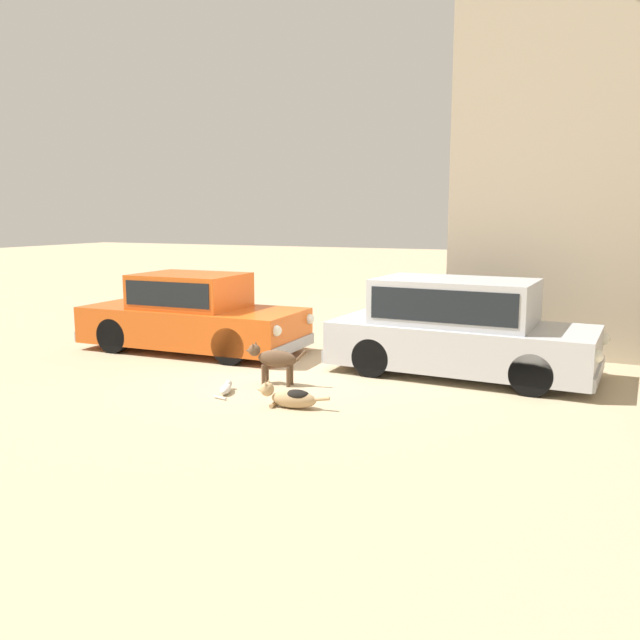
% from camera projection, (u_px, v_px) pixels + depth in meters
% --- Properties ---
extents(ground_plane, '(80.00, 80.00, 0.00)m').
position_uv_depth(ground_plane, '(294.00, 373.00, 10.92)').
color(ground_plane, tan).
extents(parked_sedan_nearest, '(4.47, 1.81, 1.50)m').
position_uv_depth(parked_sedan_nearest, '(192.00, 313.00, 12.65)').
color(parked_sedan_nearest, '#D15619').
rests_on(parked_sedan_nearest, ground_plane).
extents(parked_sedan_second, '(4.43, 2.03, 1.58)m').
position_uv_depth(parked_sedan_second, '(459.00, 326.00, 10.73)').
color(parked_sedan_second, '#B2B5BA').
rests_on(parked_sedan_second, ground_plane).
extents(stray_dog_spotted, '(1.06, 0.31, 0.36)m').
position_uv_depth(stray_dog_spotted, '(290.00, 397.00, 8.95)').
color(stray_dog_spotted, tan).
rests_on(stray_dog_spotted, ground_plane).
extents(stray_dog_tan, '(1.03, 0.25, 0.65)m').
position_uv_depth(stray_dog_tan, '(273.00, 359.00, 10.15)').
color(stray_dog_tan, brown).
rests_on(stray_dog_tan, ground_plane).
extents(stray_cat, '(0.35, 0.61, 0.15)m').
position_uv_depth(stray_cat, '(226.00, 388.00, 9.70)').
color(stray_cat, beige).
rests_on(stray_cat, ground_plane).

